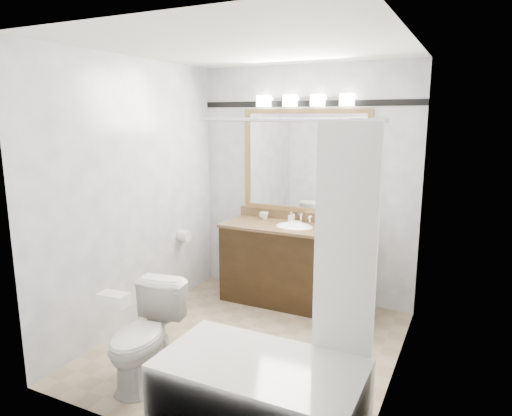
% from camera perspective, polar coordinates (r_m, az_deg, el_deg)
% --- Properties ---
extents(room, '(2.42, 2.62, 2.52)m').
position_cam_1_polar(room, '(3.76, -0.71, 0.31)').
color(room, tan).
rests_on(room, ground).
extents(vanity, '(1.53, 0.58, 0.97)m').
position_cam_1_polar(vanity, '(4.87, 4.74, -6.96)').
color(vanity, black).
rests_on(vanity, ground).
extents(mirror, '(1.40, 0.04, 1.10)m').
position_cam_1_polar(mirror, '(4.89, 6.08, 5.80)').
color(mirror, olive).
rests_on(mirror, room).
extents(vanity_light_bar, '(1.02, 0.14, 0.12)m').
position_cam_1_polar(vanity_light_bar, '(4.82, 6.02, 13.26)').
color(vanity_light_bar, silver).
rests_on(vanity_light_bar, room).
extents(accent_stripe, '(2.40, 0.01, 0.06)m').
position_cam_1_polar(accent_stripe, '(4.88, 6.28, 12.84)').
color(accent_stripe, black).
rests_on(accent_stripe, room).
extents(bathtub, '(1.30, 0.75, 1.96)m').
position_cam_1_polar(bathtub, '(3.13, 1.12, -21.29)').
color(bathtub, white).
rests_on(bathtub, ground).
extents(tp_roll, '(0.11, 0.12, 0.12)m').
position_cam_1_polar(tp_roll, '(5.01, -8.97, -3.44)').
color(tp_roll, white).
rests_on(tp_roll, room).
extents(toilet, '(0.51, 0.76, 0.72)m').
position_cam_1_polar(toilet, '(3.64, -13.72, -15.27)').
color(toilet, white).
rests_on(toilet, ground).
extents(tissue_box, '(0.21, 0.13, 0.08)m').
position_cam_1_polar(tissue_box, '(3.27, -17.37, -10.83)').
color(tissue_box, white).
rests_on(tissue_box, toilet).
extents(coffee_maker, '(0.17, 0.21, 0.33)m').
position_cam_1_polar(coffee_maker, '(4.56, 11.78, -0.92)').
color(coffee_maker, black).
rests_on(coffee_maker, vanity).
extents(cup_left, '(0.11, 0.11, 0.07)m').
position_cam_1_polar(cup_left, '(5.10, 0.87, -0.92)').
color(cup_left, white).
rests_on(cup_left, vanity).
extents(cup_right, '(0.09, 0.09, 0.08)m').
position_cam_1_polar(cup_right, '(5.05, 1.09, -0.98)').
color(cup_right, white).
rests_on(cup_right, vanity).
extents(soap_bottle_a, '(0.07, 0.07, 0.12)m').
position_cam_1_polar(soap_bottle_a, '(4.91, 4.45, -1.15)').
color(soap_bottle_a, white).
rests_on(soap_bottle_a, vanity).
extents(soap_bar, '(0.09, 0.07, 0.03)m').
position_cam_1_polar(soap_bar, '(4.87, 5.07, -1.81)').
color(soap_bar, beige).
rests_on(soap_bar, vanity).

